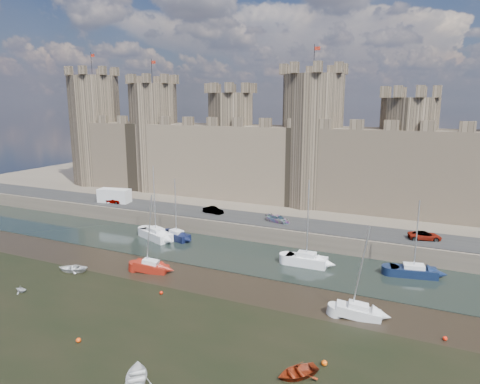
{
  "coord_description": "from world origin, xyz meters",
  "views": [
    {
      "loc": [
        22.46,
        -26.95,
        20.75
      ],
      "look_at": [
        -0.08,
        22.0,
        9.44
      ],
      "focal_mm": 32.0,
      "sensor_mm": 36.0,
      "label": 1
    }
  ],
  "objects_px": {
    "sailboat_3": "(413,271)",
    "sailboat_4": "(151,266)",
    "sailboat_0": "(156,234)",
    "sailboat_5": "(358,311)",
    "car_1": "(213,210)",
    "sailboat_2": "(306,260)",
    "car_3": "(425,236)",
    "car_0": "(113,200)",
    "sailboat_1": "(176,235)",
    "van": "(114,196)",
    "car_2": "(278,219)"
  },
  "relations": [
    {
      "from": "van",
      "to": "sailboat_4",
      "type": "relative_size",
      "value": 0.6
    },
    {
      "from": "car_1",
      "to": "sailboat_2",
      "type": "xyz_separation_m",
      "value": [
        19.03,
        -10.03,
        -2.22
      ]
    },
    {
      "from": "car_0",
      "to": "sailboat_1",
      "type": "relative_size",
      "value": 0.41
    },
    {
      "from": "car_1",
      "to": "car_2",
      "type": "height_order",
      "value": "car_1"
    },
    {
      "from": "sailboat_4",
      "to": "sailboat_1",
      "type": "bearing_deg",
      "value": 96.1
    },
    {
      "from": "car_0",
      "to": "sailboat_5",
      "type": "bearing_deg",
      "value": -116.56
    },
    {
      "from": "sailboat_3",
      "to": "sailboat_5",
      "type": "bearing_deg",
      "value": -119.29
    },
    {
      "from": "car_0",
      "to": "sailboat_0",
      "type": "height_order",
      "value": "sailboat_0"
    },
    {
      "from": "sailboat_1",
      "to": "sailboat_2",
      "type": "xyz_separation_m",
      "value": [
        21.18,
        -2.07,
        0.11
      ]
    },
    {
      "from": "car_2",
      "to": "sailboat_5",
      "type": "height_order",
      "value": "sailboat_5"
    },
    {
      "from": "car_1",
      "to": "sailboat_5",
      "type": "distance_m",
      "value": 34.66
    },
    {
      "from": "van",
      "to": "sailboat_5",
      "type": "xyz_separation_m",
      "value": [
        47.89,
        -20.48,
        -3.1
      ]
    },
    {
      "from": "car_2",
      "to": "sailboat_2",
      "type": "xyz_separation_m",
      "value": [
        7.35,
        -9.49,
        -2.19
      ]
    },
    {
      "from": "car_0",
      "to": "sailboat_3",
      "type": "xyz_separation_m",
      "value": [
        52.19,
        -6.82,
        -2.43
      ]
    },
    {
      "from": "sailboat_1",
      "to": "sailboat_3",
      "type": "distance_m",
      "value": 33.96
    },
    {
      "from": "car_2",
      "to": "van",
      "type": "xyz_separation_m",
      "value": [
        -32.12,
        -0.02,
        0.73
      ]
    },
    {
      "from": "car_1",
      "to": "sailboat_1",
      "type": "height_order",
      "value": "sailboat_1"
    },
    {
      "from": "sailboat_0",
      "to": "sailboat_3",
      "type": "xyz_separation_m",
      "value": [
        36.96,
        1.18,
        -0.12
      ]
    },
    {
      "from": "sailboat_0",
      "to": "sailboat_2",
      "type": "xyz_separation_m",
      "value": [
        24.18,
        -0.94,
        0.01
      ]
    },
    {
      "from": "car_0",
      "to": "sailboat_3",
      "type": "relative_size",
      "value": 0.42
    },
    {
      "from": "car_3",
      "to": "sailboat_2",
      "type": "height_order",
      "value": "sailboat_2"
    },
    {
      "from": "car_3",
      "to": "sailboat_3",
      "type": "xyz_separation_m",
      "value": [
        -0.83,
        -7.59,
        -2.35
      ]
    },
    {
      "from": "car_3",
      "to": "sailboat_1",
      "type": "distance_m",
      "value": 35.7
    },
    {
      "from": "van",
      "to": "sailboat_0",
      "type": "height_order",
      "value": "sailboat_0"
    },
    {
      "from": "car_0",
      "to": "sailboat_0",
      "type": "distance_m",
      "value": 17.36
    },
    {
      "from": "sailboat_3",
      "to": "sailboat_0",
      "type": "bearing_deg",
      "value": 170.91
    },
    {
      "from": "car_1",
      "to": "sailboat_2",
      "type": "distance_m",
      "value": 21.62
    },
    {
      "from": "van",
      "to": "sailboat_0",
      "type": "relative_size",
      "value": 0.52
    },
    {
      "from": "car_3",
      "to": "sailboat_3",
      "type": "height_order",
      "value": "sailboat_3"
    },
    {
      "from": "car_0",
      "to": "sailboat_3",
      "type": "bearing_deg",
      "value": -101.35
    },
    {
      "from": "car_2",
      "to": "sailboat_0",
      "type": "relative_size",
      "value": 0.34
    },
    {
      "from": "sailboat_3",
      "to": "sailboat_4",
      "type": "relative_size",
      "value": 0.95
    },
    {
      "from": "car_1",
      "to": "sailboat_2",
      "type": "relative_size",
      "value": 0.32
    },
    {
      "from": "sailboat_3",
      "to": "sailboat_4",
      "type": "distance_m",
      "value": 32.23
    },
    {
      "from": "car_2",
      "to": "sailboat_3",
      "type": "distance_m",
      "value": 21.56
    },
    {
      "from": "sailboat_1",
      "to": "sailboat_5",
      "type": "height_order",
      "value": "sailboat_1"
    },
    {
      "from": "sailboat_5",
      "to": "sailboat_3",
      "type": "bearing_deg",
      "value": 61.83
    },
    {
      "from": "car_1",
      "to": "sailboat_1",
      "type": "distance_m",
      "value": 8.57
    },
    {
      "from": "car_0",
      "to": "sailboat_2",
      "type": "distance_m",
      "value": 40.48
    },
    {
      "from": "car_1",
      "to": "car_3",
      "type": "distance_m",
      "value": 32.64
    },
    {
      "from": "car_1",
      "to": "sailboat_4",
      "type": "distance_m",
      "value": 20.27
    },
    {
      "from": "sailboat_5",
      "to": "car_1",
      "type": "bearing_deg",
      "value": 132.7
    },
    {
      "from": "car_0",
      "to": "car_1",
      "type": "xyz_separation_m",
      "value": [
        20.39,
        1.08,
        -0.07
      ]
    },
    {
      "from": "car_1",
      "to": "sailboat_0",
      "type": "distance_m",
      "value": 10.69
    },
    {
      "from": "sailboat_0",
      "to": "sailboat_4",
      "type": "relative_size",
      "value": 1.14
    },
    {
      "from": "car_3",
      "to": "van",
      "type": "xyz_separation_m",
      "value": [
        -53.08,
        -0.24,
        0.7
      ]
    },
    {
      "from": "sailboat_0",
      "to": "van",
      "type": "bearing_deg",
      "value": 172.73
    },
    {
      "from": "sailboat_2",
      "to": "sailboat_3",
      "type": "height_order",
      "value": "sailboat_2"
    },
    {
      "from": "van",
      "to": "sailboat_3",
      "type": "relative_size",
      "value": 0.63
    },
    {
      "from": "car_2",
      "to": "sailboat_3",
      "type": "bearing_deg",
      "value": -95.45
    }
  ]
}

